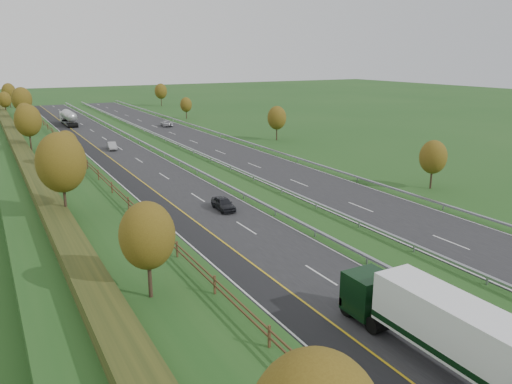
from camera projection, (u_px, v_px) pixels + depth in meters
ground at (189, 161)px, 77.57m from camera, size 400.00×400.00×0.00m
near_carriageway at (129, 160)px, 78.07m from camera, size 10.50×200.00×0.04m
far_carriageway at (224, 151)px, 85.74m from camera, size 10.50×200.00×0.04m
hard_shoulder at (105, 162)px, 76.32m from camera, size 3.00×200.00×0.04m
lane_markings at (169, 156)px, 80.94m from camera, size 26.75×200.00×0.01m
embankment_left at (39, 162)px, 71.76m from camera, size 12.00×200.00×2.00m
hedge_left at (23, 153)px, 70.42m from camera, size 2.20×180.00×1.10m
fence_left at (71, 148)px, 73.05m from camera, size 0.12×189.06×1.20m
median_barrier_near at (164, 153)px, 80.56m from camera, size 0.32×200.00×0.71m
median_barrier_far at (193, 150)px, 82.93m from camera, size 0.32×200.00×0.71m
outer_barrier_far at (254, 144)px, 88.28m from camera, size 0.32×200.00×0.71m
trees_left at (40, 128)px, 67.65m from camera, size 6.64×164.30×7.66m
trees_far at (222, 107)px, 115.47m from camera, size 8.45×118.60×7.12m
box_lorry at (466, 341)px, 24.58m from camera, size 2.58×16.28×4.06m
road_tanker at (69, 117)px, 116.16m from camera, size 2.40×11.22×3.46m
car_dark_near at (223, 204)px, 52.79m from camera, size 1.81×4.08×1.36m
car_silver_mid at (112, 146)px, 86.41m from camera, size 1.80×4.06×1.29m
car_small_far at (67, 115)px, 128.36m from camera, size 2.95×5.76×1.60m
car_oncoming at (166, 123)px, 114.70m from camera, size 2.77×5.04×1.34m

